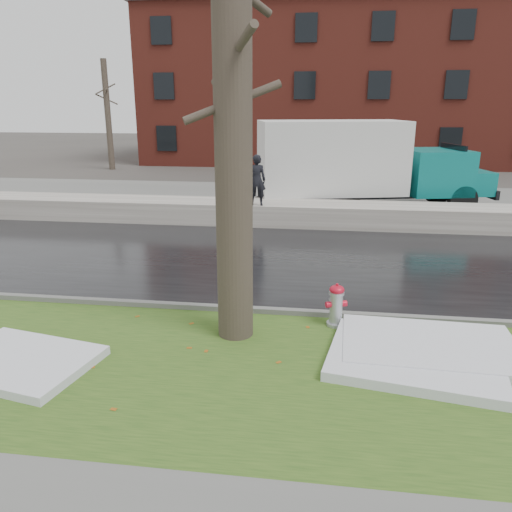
# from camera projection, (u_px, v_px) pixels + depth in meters

# --- Properties ---
(ground) EXTENTS (120.00, 120.00, 0.00)m
(ground) POSITION_uv_depth(u_px,v_px,m) (251.00, 337.00, 8.85)
(ground) COLOR #47423D
(ground) RESTS_ON ground
(verge) EXTENTS (60.00, 4.50, 0.04)m
(verge) POSITION_uv_depth(u_px,v_px,m) (239.00, 372.00, 7.66)
(verge) COLOR #294A18
(verge) RESTS_ON ground
(road) EXTENTS (60.00, 7.00, 0.03)m
(road) POSITION_uv_depth(u_px,v_px,m) (276.00, 260.00, 13.11)
(road) COLOR black
(road) RESTS_ON ground
(parking_lot) EXTENTS (60.00, 9.00, 0.03)m
(parking_lot) POSITION_uv_depth(u_px,v_px,m) (295.00, 201.00, 21.16)
(parking_lot) COLOR slate
(parking_lot) RESTS_ON ground
(curb) EXTENTS (60.00, 0.15, 0.14)m
(curb) POSITION_uv_depth(u_px,v_px,m) (258.00, 311.00, 9.77)
(curb) COLOR slate
(curb) RESTS_ON ground
(snowbank) EXTENTS (60.00, 1.60, 0.75)m
(snowbank) POSITION_uv_depth(u_px,v_px,m) (288.00, 213.00, 16.98)
(snowbank) COLOR beige
(snowbank) RESTS_ON ground
(brick_building) EXTENTS (26.00, 12.00, 10.00)m
(brick_building) POSITION_uv_depth(u_px,v_px,m) (339.00, 88.00, 35.54)
(brick_building) COLOR maroon
(brick_building) RESTS_ON ground
(bg_tree_left) EXTENTS (1.40, 1.62, 6.50)m
(bg_tree_left) POSITION_uv_depth(u_px,v_px,m) (108.00, 114.00, 30.26)
(bg_tree_left) COLOR brown
(bg_tree_left) RESTS_ON ground
(bg_tree_center) EXTENTS (1.40, 1.62, 6.50)m
(bg_tree_center) POSITION_uv_depth(u_px,v_px,m) (218.00, 113.00, 33.27)
(bg_tree_center) COLOR brown
(bg_tree_center) RESTS_ON ground
(fire_hydrant) EXTENTS (0.41, 0.38, 0.82)m
(fire_hydrant) POSITION_uv_depth(u_px,v_px,m) (336.00, 303.00, 9.09)
(fire_hydrant) COLOR #A4A6AC
(fire_hydrant) RESTS_ON verge
(tree) EXTENTS (1.50, 1.72, 7.67)m
(tree) POSITION_uv_depth(u_px,v_px,m) (233.00, 108.00, 7.76)
(tree) COLOR brown
(tree) RESTS_ON verge
(box_truck) EXTENTS (10.20, 4.32, 3.38)m
(box_truck) POSITION_uv_depth(u_px,v_px,m) (359.00, 164.00, 18.67)
(box_truck) COLOR black
(box_truck) RESTS_ON ground
(worker) EXTENTS (0.64, 0.45, 1.66)m
(worker) POSITION_uv_depth(u_px,v_px,m) (257.00, 180.00, 16.19)
(worker) COLOR black
(worker) RESTS_ON snowbank
(snow_patch_near) EXTENTS (2.91, 2.42, 0.16)m
(snow_patch_near) POSITION_uv_depth(u_px,v_px,m) (414.00, 358.00, 7.85)
(snow_patch_near) COLOR silver
(snow_patch_near) RESTS_ON verge
(snow_patch_far) EXTENTS (2.47, 2.00, 0.14)m
(snow_patch_far) POSITION_uv_depth(u_px,v_px,m) (20.00, 362.00, 7.76)
(snow_patch_far) COLOR silver
(snow_patch_far) RESTS_ON verge
(snow_patch_side) EXTENTS (2.87, 1.92, 0.18)m
(snow_patch_side) POSITION_uv_depth(u_px,v_px,m) (429.00, 347.00, 8.20)
(snow_patch_side) COLOR silver
(snow_patch_side) RESTS_ON verge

